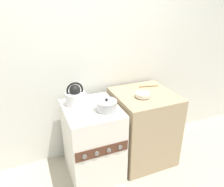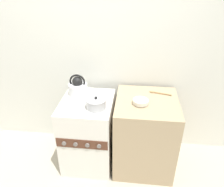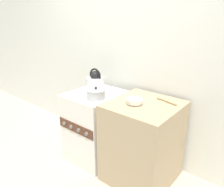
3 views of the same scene
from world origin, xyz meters
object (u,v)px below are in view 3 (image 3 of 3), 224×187
stove (96,125)px  kettle (95,81)px  enamel_bowl (135,101)px  cooking_pot (96,94)px

stove → kettle: kettle is taller
enamel_bowl → cooking_pot: bearing=-171.3°
cooking_pot → stove: bearing=137.9°
stove → kettle: bearing=131.2°
enamel_bowl → kettle: bearing=165.1°
stove → cooking_pot: size_ratio=3.98×
enamel_bowl → stove: bearing=175.5°
kettle → stove: bearing=-48.8°
kettle → enamel_bowl: bearing=-14.9°
cooking_pot → kettle: bearing=134.4°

